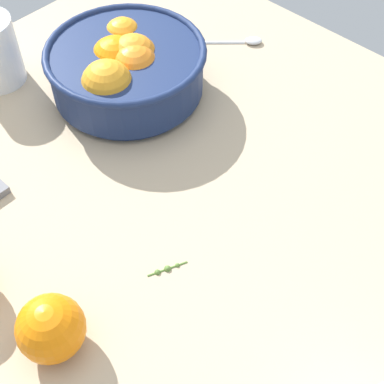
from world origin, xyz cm
name	(u,v)px	position (x,y,z in cm)	size (l,w,h in cm)	color
ground_plane	(208,206)	(0.00, 0.00, -1.50)	(113.20, 92.33, 3.00)	tan
fruit_bowl	(126,68)	(-25.33, 7.80, 5.33)	(26.15, 26.15, 11.19)	navy
loose_orange_1	(51,328)	(1.61, -28.41, 4.03)	(8.06, 8.06, 8.06)	orange
spoon	(235,41)	(-21.34, 30.80, 0.43)	(12.08, 11.67, 1.00)	silver
herb_sprig_1	(166,268)	(3.84, -12.31, 0.27)	(2.56, 5.21, 0.97)	#4D702E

